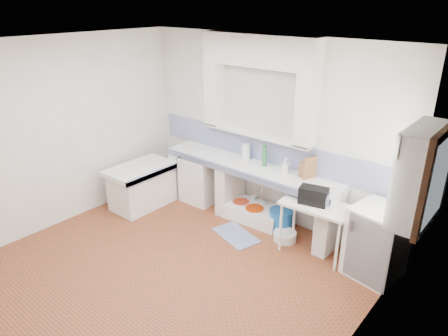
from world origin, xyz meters
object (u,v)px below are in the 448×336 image
Objects in this scene: stove at (201,179)px; sink at (255,214)px; side_table at (314,229)px; fridge at (376,242)px.

stove is 1.16m from sink.
fridge is at bearing 2.07° from side_table.
fridge is (0.81, 0.08, 0.08)m from side_table.
fridge reaches higher than sink.
side_table is (2.27, -0.20, -0.02)m from stove.
stove reaches higher than sink.
fridge is (3.07, -0.12, 0.06)m from stove.
side_table is at bearing -7.59° from stove.
stove is at bearing 171.36° from side_table.
sink is 1.99m from fridge.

